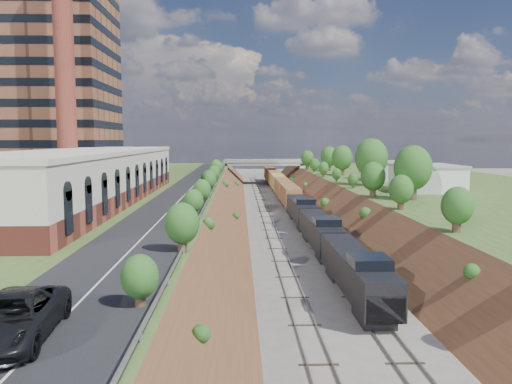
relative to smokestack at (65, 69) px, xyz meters
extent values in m
plane|color=#6B665B|center=(36.00, -56.00, -25.00)|extent=(400.00, 400.00, 0.00)
cube|color=#3B5222|center=(3.00, 4.00, -22.50)|extent=(44.00, 180.00, 5.00)
cube|color=#3B5222|center=(69.00, 4.00, -22.50)|extent=(44.00, 180.00, 5.00)
cube|color=brown|center=(25.00, 4.00, -25.00)|extent=(10.00, 180.00, 10.00)
cube|color=brown|center=(47.00, 4.00, -25.00)|extent=(10.00, 180.00, 10.00)
cube|color=gray|center=(33.40, 4.00, -24.91)|extent=(1.58, 180.00, 0.18)
cube|color=gray|center=(38.60, 4.00, -24.91)|extent=(1.58, 180.00, 0.18)
cube|color=black|center=(20.50, 4.00, -19.95)|extent=(8.00, 180.00, 0.10)
cube|color=#99999E|center=(24.60, 4.00, -19.45)|extent=(0.06, 171.00, 0.30)
cube|color=brown|center=(8.00, -18.00, -18.90)|extent=(14.00, 62.00, 2.20)
cube|color=beige|center=(8.00, -18.00, -15.65)|extent=(14.00, 62.00, 4.30)
cube|color=beige|center=(8.00, -18.00, -13.25)|extent=(14.30, 62.30, 0.50)
cube|color=brown|center=(-8.00, 16.00, 2.00)|extent=(22.00, 22.00, 44.00)
cylinder|color=brown|center=(0.00, 0.00, 0.00)|extent=(3.20, 3.20, 40.00)
cube|color=gray|center=(24.50, 66.00, -21.90)|extent=(1.50, 8.00, 6.20)
cube|color=gray|center=(47.50, 66.00, -21.90)|extent=(1.50, 8.00, 6.20)
cube|color=gray|center=(36.00, 66.00, -18.80)|extent=(24.00, 8.00, 1.00)
cube|color=gray|center=(36.00, 62.00, -18.00)|extent=(24.00, 0.30, 0.80)
cube|color=gray|center=(36.00, 70.00, -18.00)|extent=(24.00, 0.30, 0.80)
cube|color=silver|center=(59.50, -4.00, -18.00)|extent=(9.00, 12.00, 4.00)
cube|color=silver|center=(59.00, 18.00, -18.20)|extent=(8.00, 10.00, 3.60)
cylinder|color=#473323|center=(53.00, -16.00, -18.69)|extent=(1.30, 1.30, 2.62)
ellipsoid|color=#26561E|center=(53.00, -16.00, -15.54)|extent=(5.25, 5.25, 6.30)
cylinder|color=#473323|center=(24.20, -36.00, -19.39)|extent=(0.66, 0.66, 1.22)
ellipsoid|color=#26561E|center=(24.20, -36.00, -17.92)|extent=(2.45, 2.45, 2.94)
cube|color=black|center=(38.60, -49.46, -24.55)|extent=(2.40, 4.00, 0.90)
cube|color=black|center=(38.60, -43.59, -22.68)|extent=(2.96, 17.74, 2.84)
cube|color=black|center=(38.60, -50.96, -23.20)|extent=(2.72, 3.00, 1.80)
cube|color=silver|center=(38.60, -50.96, -22.20)|extent=(2.72, 3.00, 0.15)
cube|color=black|center=(38.60, -47.96, -20.90)|extent=(2.90, 3.10, 0.90)
cube|color=black|center=(38.60, -24.85, -22.68)|extent=(2.96, 17.74, 2.84)
cube|color=black|center=(38.60, -6.11, -22.68)|extent=(2.96, 17.74, 2.84)
cube|color=brown|center=(38.60, 43.22, -22.33)|extent=(2.96, 78.92, 3.55)
imported|color=black|center=(19.33, -64.60, -18.93)|extent=(3.67, 7.16, 1.94)
camera|label=1|loc=(28.68, -84.81, -11.63)|focal=35.00mm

